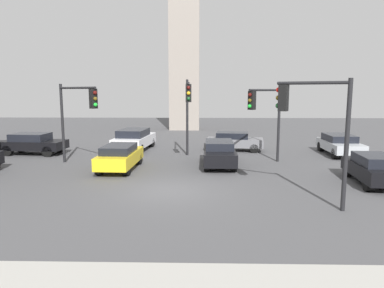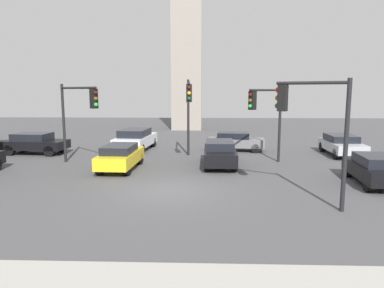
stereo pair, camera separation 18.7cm
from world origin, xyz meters
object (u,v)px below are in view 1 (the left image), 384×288
traffic_light_2 (312,116)px  car_7 (134,139)px  car_0 (120,156)px  car_1 (33,143)px  traffic_light_0 (265,109)px  traffic_light_3 (188,103)px  car_4 (373,168)px  traffic_light_1 (77,107)px  car_2 (219,153)px  car_3 (340,144)px  car_5 (234,141)px

traffic_light_2 → car_7: 15.29m
car_0 → car_1: 8.31m
traffic_light_2 → car_0: (-8.45, 5.85, -2.64)m
traffic_light_0 → traffic_light_3: traffic_light_3 is taller
traffic_light_3 → traffic_light_0: bearing=69.6°
car_4 → car_7: size_ratio=0.83×
traffic_light_1 → car_2: bearing=51.0°
car_3 → car_2: bearing=-65.5°
car_3 → car_0: bearing=-69.6°
car_3 → car_1: bearing=-88.4°
traffic_light_0 → car_0: traffic_light_0 is taller
car_2 → car_7: size_ratio=0.89×
traffic_light_1 → car_5: 11.16m
traffic_light_0 → car_5: size_ratio=1.10×
car_7 → traffic_light_2: bearing=-137.8°
car_0 → car_3: bearing=-68.0°
car_1 → car_2: bearing=-10.3°
car_0 → car_7: bearing=6.1°
traffic_light_2 → car_3: (5.21, 10.65, -2.65)m
car_1 → car_2: car_1 is taller
car_0 → car_3: 14.48m
car_0 → car_1: size_ratio=0.99×
car_7 → traffic_light_0: bearing=-114.3°
traffic_light_3 → car_0: bearing=-55.9°
traffic_light_2 → car_4: bearing=-109.7°
traffic_light_0 → car_4: traffic_light_0 is taller
car_0 → car_2: bearing=-74.7°
car_2 → car_3: 8.96m
traffic_light_3 → car_3: bearing=98.2°
car_5 → car_7: 7.16m
traffic_light_0 → car_7: (-8.42, 4.98, -2.42)m
car_0 → car_5: car_0 is taller
traffic_light_3 → car_2: (1.85, -1.53, -2.80)m
traffic_light_1 → traffic_light_3: (5.98, 2.25, 0.17)m
traffic_light_1 → car_0: bearing=33.8°
car_3 → car_5: size_ratio=1.04×
traffic_light_1 → traffic_light_2: size_ratio=0.99×
traffic_light_0 → traffic_light_1: (-10.42, -0.88, 0.14)m
traffic_light_0 → car_4: 6.44m
car_1 → car_7: bearing=20.0°
traffic_light_1 → car_0: 3.59m
car_2 → car_3: car_2 is taller
traffic_light_1 → car_4: bearing=33.4°
traffic_light_0 → car_5: 5.67m
traffic_light_3 → car_5: 5.54m
car_0 → car_7: (-0.39, 6.36, 0.07)m
traffic_light_1 → traffic_light_2: 12.56m
car_0 → car_7: size_ratio=0.86×
traffic_light_2 → car_2: 8.12m
car_0 → car_4: (12.34, -2.70, -0.01)m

